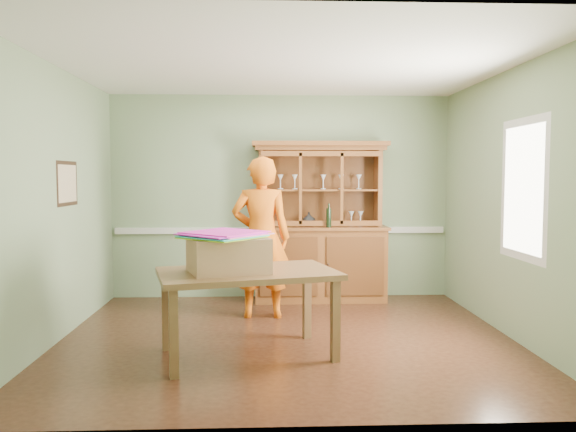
{
  "coord_description": "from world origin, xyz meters",
  "views": [
    {
      "loc": [
        -0.22,
        -5.53,
        1.62
      ],
      "look_at": [
        0.03,
        0.4,
        1.2
      ],
      "focal_mm": 35.0,
      "sensor_mm": 36.0,
      "label": 1
    }
  ],
  "objects_px": {
    "china_hutch": "(320,245)",
    "cardboard_box": "(228,255)",
    "dining_table": "(248,281)",
    "person": "(261,237)"
  },
  "relations": [
    {
      "from": "cardboard_box",
      "to": "china_hutch",
      "type": "bearing_deg",
      "value": 66.12
    },
    {
      "from": "china_hutch",
      "to": "cardboard_box",
      "type": "distance_m",
      "value": 2.59
    },
    {
      "from": "dining_table",
      "to": "person",
      "type": "height_order",
      "value": "person"
    },
    {
      "from": "dining_table",
      "to": "cardboard_box",
      "type": "height_order",
      "value": "cardboard_box"
    },
    {
      "from": "china_hutch",
      "to": "cardboard_box",
      "type": "xyz_separation_m",
      "value": [
        -1.05,
        -2.36,
        0.2
      ]
    },
    {
      "from": "person",
      "to": "china_hutch",
      "type": "bearing_deg",
      "value": -130.16
    },
    {
      "from": "person",
      "to": "cardboard_box",
      "type": "bearing_deg",
      "value": 79.93
    },
    {
      "from": "cardboard_box",
      "to": "person",
      "type": "distance_m",
      "value": 1.51
    },
    {
      "from": "china_hutch",
      "to": "cardboard_box",
      "type": "height_order",
      "value": "china_hutch"
    },
    {
      "from": "dining_table",
      "to": "cardboard_box",
      "type": "distance_m",
      "value": 0.3
    }
  ]
}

